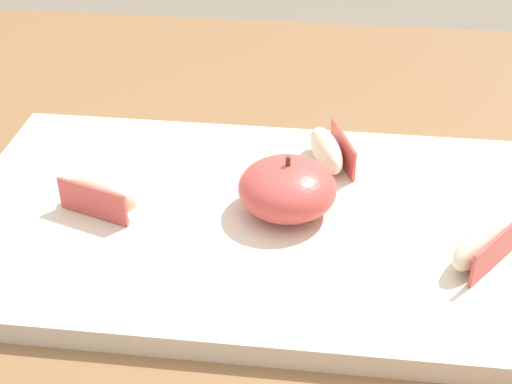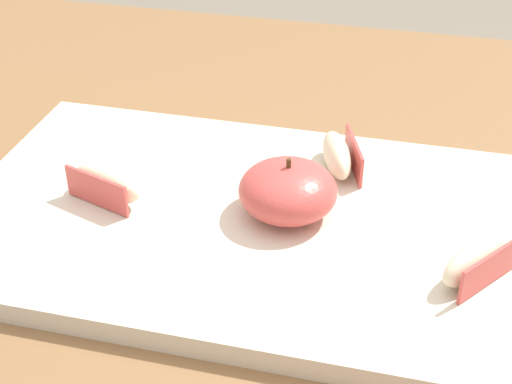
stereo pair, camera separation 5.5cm
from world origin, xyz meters
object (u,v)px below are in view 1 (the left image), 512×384
Objects in this scene: apple_half_skin_up at (287,188)px; apple_wedge_left at (481,245)px; apple_wedge_back at (327,150)px; cutting_board at (256,223)px; apple_wedge_near_knife at (101,195)px.

apple_wedge_left is at bearing -17.75° from apple_half_skin_up.
apple_wedge_left and apple_wedge_back have the same top height.
apple_wedge_back is (0.03, 0.07, -0.01)m from apple_half_skin_up.
apple_half_skin_up is 1.12× the size of apple_wedge_back.
apple_wedge_left is at bearing -46.19° from apple_wedge_back.
apple_half_skin_up is at bearing 16.97° from cutting_board.
apple_half_skin_up is (0.02, 0.01, 0.03)m from cutting_board.
apple_wedge_left is (0.14, -0.04, -0.01)m from apple_half_skin_up.
apple_wedge_near_knife is at bearing -173.60° from apple_half_skin_up.
cutting_board is at bearing -163.03° from apple_half_skin_up.
apple_wedge_back and apple_wedge_near_knife have the same top height.
apple_wedge_left is 0.95× the size of apple_wedge_back.
apple_wedge_left is at bearing -13.02° from cutting_board.
cutting_board is 6.89× the size of apple_wedge_near_knife.
apple_wedge_left is 0.16m from apple_wedge_back.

